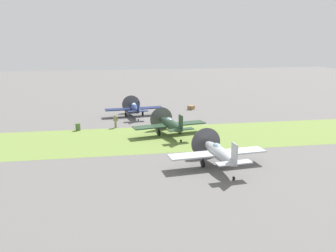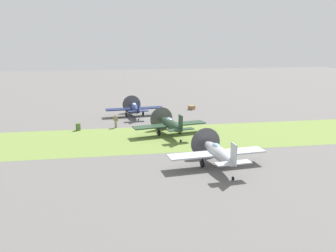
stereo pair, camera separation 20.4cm
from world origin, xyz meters
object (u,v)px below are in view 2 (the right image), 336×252
at_px(airplane_wingman, 170,124).
at_px(airplane_trail, 218,153).
at_px(runway_marker_cone, 178,124).
at_px(airplane_lead, 135,108).
at_px(supply_crate, 192,108).
at_px(ground_crew_mechanic, 116,121).
at_px(fuel_drum, 78,127).
at_px(ground_crew_chief, 125,103).

bearing_deg(airplane_wingman, airplane_trail, -90.11).
distance_m(airplane_wingman, runway_marker_cone, 5.07).
height_order(airplane_lead, supply_crate, airplane_lead).
bearing_deg(supply_crate, airplane_lead, -158.77).
xyz_separation_m(airplane_trail, ground_crew_mechanic, (-8.69, 15.90, -0.44)).
height_order(airplane_lead, runway_marker_cone, airplane_lead).
distance_m(airplane_trail, ground_crew_mechanic, 18.13).
bearing_deg(fuel_drum, runway_marker_cone, 2.14).
xyz_separation_m(airplane_wingman, runway_marker_cone, (1.81, 4.61, -1.11)).
distance_m(ground_crew_mechanic, fuel_drum, 4.74).
bearing_deg(airplane_lead, airplane_wingman, -78.49).
xyz_separation_m(airplane_trail, fuel_drum, (-13.36, 15.28, -0.90)).
distance_m(airplane_lead, ground_crew_chief, 6.29).
height_order(fuel_drum, supply_crate, fuel_drum).
xyz_separation_m(ground_crew_mechanic, runway_marker_cone, (8.12, -0.14, -0.69)).
relative_size(ground_crew_mechanic, supply_crate, 1.92).
bearing_deg(ground_crew_chief, runway_marker_cone, -116.85).
bearing_deg(airplane_lead, airplane_trail, -81.05).
bearing_deg(airplane_wingman, supply_crate, 55.57).
distance_m(airplane_lead, supply_crate, 10.13).
height_order(airplane_wingman, fuel_drum, airplane_wingman).
relative_size(supply_crate, runway_marker_cone, 2.05).
distance_m(airplane_lead, runway_marker_cone, 8.31).
bearing_deg(airplane_lead, fuel_drum, -143.55).
distance_m(airplane_trail, ground_crew_chief, 29.15).
bearing_deg(airplane_trail, airplane_wingman, 96.02).
xyz_separation_m(fuel_drum, supply_crate, (16.99, 10.51, -0.13)).
bearing_deg(airplane_wingman, ground_crew_mechanic, 130.91).
relative_size(ground_crew_mechanic, runway_marker_cone, 3.93).
bearing_deg(runway_marker_cone, airplane_wingman, -111.49).
bearing_deg(ground_crew_chief, fuel_drum, -169.98).
relative_size(airplane_wingman, runway_marker_cone, 20.47).
relative_size(airplane_wingman, airplane_trail, 0.99).
bearing_deg(ground_crew_chief, supply_crate, -67.10).
xyz_separation_m(supply_crate, runway_marker_cone, (-4.19, -10.03, -0.10)).
height_order(ground_crew_chief, supply_crate, ground_crew_chief).
distance_m(airplane_trail, fuel_drum, 20.32).
bearing_deg(supply_crate, airplane_wingman, -112.29).
distance_m(ground_crew_chief, runway_marker_cone, 14.08).
xyz_separation_m(airplane_wingman, ground_crew_chief, (-4.51, 17.17, -0.42)).
xyz_separation_m(ground_crew_chief, runway_marker_cone, (6.33, -12.56, -0.69)).
bearing_deg(ground_crew_mechanic, ground_crew_chief, 99.98).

